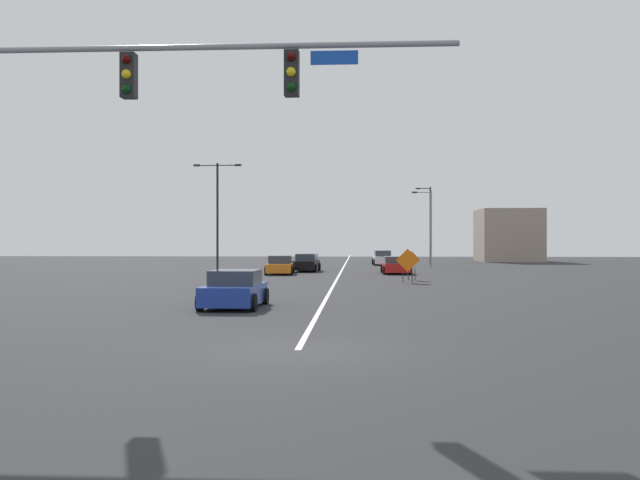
# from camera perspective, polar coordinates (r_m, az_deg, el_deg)

# --- Properties ---
(ground) EXTENTS (174.38, 174.38, 0.00)m
(ground) POSITION_cam_1_polar(r_m,az_deg,el_deg) (16.04, -1.87, -9.15)
(ground) COLOR #2D2D30
(road_centre_stripe) EXTENTS (0.16, 96.88, 0.01)m
(road_centre_stripe) POSITION_cam_1_polar(r_m,az_deg,el_deg) (64.28, 1.98, -2.24)
(road_centre_stripe) COLOR white
(road_centre_stripe) RESTS_ON ground
(traffic_signal_assembly) EXTENTS (11.62, 0.44, 7.48)m
(traffic_signal_assembly) POSITION_cam_1_polar(r_m,az_deg,el_deg) (16.97, -16.04, 10.42)
(traffic_signal_assembly) COLOR gray
(traffic_signal_assembly) RESTS_ON ground
(street_lamp_near_right) EXTENTS (1.81, 0.24, 7.04)m
(street_lamp_near_right) POSITION_cam_1_polar(r_m,az_deg,el_deg) (63.57, 9.09, 1.27)
(street_lamp_near_right) COLOR gray
(street_lamp_near_right) RESTS_ON ground
(street_lamp_mid_right) EXTENTS (1.58, 0.24, 7.96)m
(street_lamp_mid_right) POSITION_cam_1_polar(r_m,az_deg,el_deg) (71.28, 9.08, 1.49)
(street_lamp_mid_right) COLOR black
(street_lamp_mid_right) RESTS_ON ground
(street_lamp_far_right) EXTENTS (3.54, 0.24, 8.19)m
(street_lamp_far_right) POSITION_cam_1_polar(r_m,az_deg,el_deg) (51.01, -8.53, 2.61)
(street_lamp_far_right) COLOR black
(street_lamp_far_right) RESTS_ON ground
(construction_sign_left_lane) EXTENTS (1.39, 0.14, 2.02)m
(construction_sign_left_lane) POSITION_cam_1_polar(r_m,az_deg,el_deg) (41.10, 7.30, -1.79)
(construction_sign_left_lane) COLOR orange
(construction_sign_left_lane) RESTS_ON ground
(construction_sign_left_shoulder) EXTENTS (1.09, 0.07, 1.83)m
(construction_sign_left_shoulder) POSITION_cam_1_polar(r_m,az_deg,el_deg) (43.70, 7.63, -1.79)
(construction_sign_left_shoulder) COLOR orange
(construction_sign_left_shoulder) RESTS_ON ground
(car_blue_far) EXTENTS (2.21, 3.99, 1.40)m
(car_blue_far) POSITION_cam_1_polar(r_m,az_deg,el_deg) (26.08, -7.13, -4.15)
(car_blue_far) COLOR #1E389E
(car_blue_far) RESTS_ON ground
(car_white_mid) EXTENTS (2.04, 4.54, 1.47)m
(car_white_mid) POSITION_cam_1_polar(r_m,az_deg,el_deg) (69.13, 5.20, -1.50)
(car_white_mid) COLOR white
(car_white_mid) RESTS_ON ground
(car_orange_near) EXTENTS (2.21, 4.37, 1.37)m
(car_orange_near) POSITION_cam_1_polar(r_m,az_deg,el_deg) (50.76, -3.34, -2.13)
(car_orange_near) COLOR orange
(car_orange_near) RESTS_ON ground
(car_black_approaching) EXTENTS (2.12, 4.34, 1.42)m
(car_black_approaching) POSITION_cam_1_polar(r_m,az_deg,el_deg) (55.05, -1.13, -1.92)
(car_black_approaching) COLOR black
(car_black_approaching) RESTS_ON ground
(car_red_passing) EXTENTS (2.19, 4.53, 1.30)m
(car_red_passing) POSITION_cam_1_polar(r_m,az_deg,el_deg) (51.75, 6.33, -2.12)
(car_red_passing) COLOR red
(car_red_passing) RESTS_ON ground
(roadside_building_east) EXTENTS (6.89, 7.52, 6.11)m
(roadside_building_east) POSITION_cam_1_polar(r_m,az_deg,el_deg) (83.34, 15.39, 0.38)
(roadside_building_east) COLOR gray
(roadside_building_east) RESTS_ON ground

